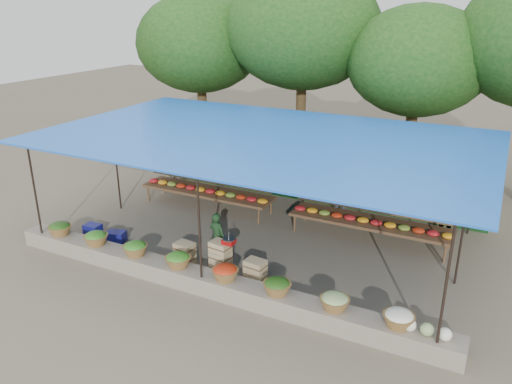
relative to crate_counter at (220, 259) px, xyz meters
The scene contains 16 objects.
ground 1.94m from the crate_counter, 85.48° to the left, with size 60.00×60.00×0.00m, color #6A5F4E.
stone_curb 0.86m from the crate_counter, 79.87° to the right, with size 10.60×0.55×0.40m, color gray.
stall_canopy 3.08m from the crate_counter, 85.65° to the left, with size 10.80×6.60×2.82m.
produce_baskets 0.88m from the crate_counter, 86.56° to the right, with size 8.98×0.58×0.34m.
netting_backdrop 5.14m from the crate_counter, 88.29° to the left, with size 10.60×0.06×2.50m, color #18451B.
tree_row 9.14m from the crate_counter, 85.33° to the left, with size 16.51×5.50×7.12m.
fruit_table_left 4.02m from the crate_counter, 125.70° to the left, with size 4.21×0.95×0.93m.
fruit_table_right 4.22m from the crate_counter, 50.77° to the left, with size 4.21×0.95×0.93m.
crate_counter is the anchor object (origin of this frame).
weighing_scale 0.59m from the crate_counter, ahead, with size 0.29×0.29×0.30m.
vendor_seated 0.67m from the crate_counter, 125.69° to the left, with size 0.45×0.29×1.22m, color #183519.
customer_left 5.53m from the crate_counter, 135.74° to the left, with size 0.74×0.58×1.53m, color slate.
customer_mid 4.49m from the crate_counter, 69.96° to the left, with size 1.17×0.67×1.81m, color slate.
customer_right 6.09m from the crate_counter, 44.11° to the left, with size 1.06×0.44×1.81m, color slate.
blue_crate_front 4.13m from the crate_counter, behind, with size 0.44×0.31×0.26m, color navy.
blue_crate_back 3.22m from the crate_counter, behind, with size 0.46×0.33×0.28m, color navy.
Camera 1 is at (5.24, -10.63, 5.86)m, focal length 35.00 mm.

